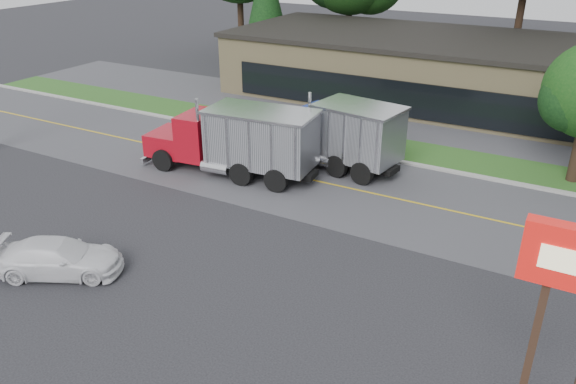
{
  "coord_description": "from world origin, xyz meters",
  "views": [
    {
      "loc": [
        10.0,
        -13.07,
        10.97
      ],
      "look_at": [
        0.57,
        3.94,
        1.8
      ],
      "focal_mm": 35.0,
      "sensor_mm": 36.0,
      "label": 1
    }
  ],
  "objects": [
    {
      "name": "ground",
      "position": [
        0.0,
        0.0,
        0.0
      ],
      "size": [
        140.0,
        140.0,
        0.0
      ],
      "primitive_type": "plane",
      "color": "#36363C",
      "rests_on": "ground"
    },
    {
      "name": "road",
      "position": [
        0.0,
        9.0,
        0.0
      ],
      "size": [
        60.0,
        8.0,
        0.02
      ],
      "primitive_type": "cube",
      "color": "#5C5C62",
      "rests_on": "ground"
    },
    {
      "name": "center_line",
      "position": [
        0.0,
        9.0,
        0.0
      ],
      "size": [
        60.0,
        0.12,
        0.01
      ],
      "primitive_type": "cube",
      "color": "gold",
      "rests_on": "ground"
    },
    {
      "name": "curb",
      "position": [
        0.0,
        13.2,
        0.0
      ],
      "size": [
        60.0,
        0.3,
        0.12
      ],
      "primitive_type": "cube",
      "color": "#9E9E99",
      "rests_on": "ground"
    },
    {
      "name": "grass_verge",
      "position": [
        0.0,
        15.0,
        0.0
      ],
      "size": [
        60.0,
        3.4,
        0.03
      ],
      "primitive_type": "cube",
      "color": "#29501B",
      "rests_on": "ground"
    },
    {
      "name": "far_parking",
      "position": [
        0.0,
        20.0,
        0.0
      ],
      "size": [
        60.0,
        7.0,
        0.02
      ],
      "primitive_type": "cube",
      "color": "#5C5C62",
      "rests_on": "ground"
    },
    {
      "name": "strip_mall",
      "position": [
        2.0,
        26.0,
        2.0
      ],
      "size": [
        32.0,
        12.0,
        4.0
      ],
      "primitive_type": "cube",
      "color": "tan",
      "rests_on": "ground"
    },
    {
      "name": "evergreen_left",
      "position": [
        -16.0,
        30.0,
        5.42
      ],
      "size": [
        4.34,
        4.34,
        9.86
      ],
      "color": "#382619",
      "rests_on": "ground"
    },
    {
      "name": "dump_truck_red",
      "position": [
        -4.35,
        7.98,
        1.81
      ],
      "size": [
        8.89,
        3.4,
        3.36
      ],
      "rotation": [
        0.0,
        0.0,
        3.24
      ],
      "color": "black",
      "rests_on": "ground"
    },
    {
      "name": "dump_truck_blue",
      "position": [
        -0.41,
        11.16,
        1.8
      ],
      "size": [
        7.07,
        3.61,
        3.36
      ],
      "rotation": [
        0.0,
        0.0,
        2.99
      ],
      "color": "black",
      "rests_on": "ground"
    },
    {
      "name": "rally_car",
      "position": [
        -5.0,
        -2.41,
        0.63
      ],
      "size": [
        4.66,
        3.61,
        1.26
      ],
      "primitive_type": "imported",
      "rotation": [
        0.0,
        0.0,
        2.06
      ],
      "color": "white",
      "rests_on": "ground"
    }
  ]
}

